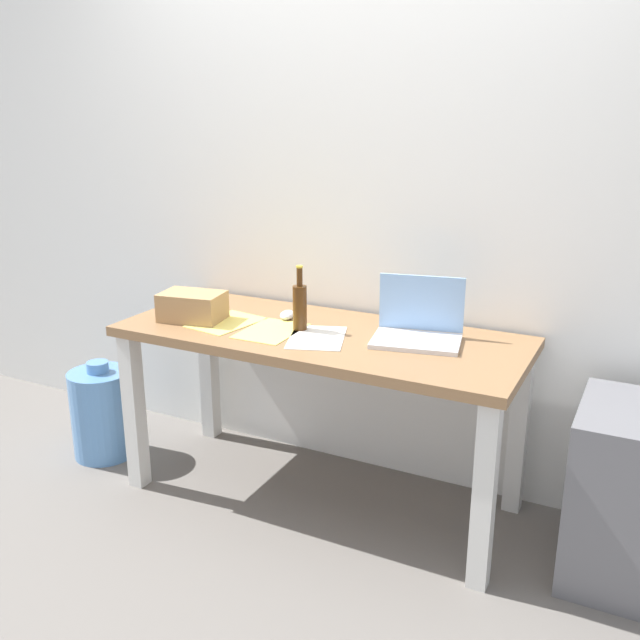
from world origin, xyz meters
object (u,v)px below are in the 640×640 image
water_cooler_jug (102,413)px  filing_cabinet (632,496)px  desk (320,357)px  laptop_right (418,328)px  beer_bottle (300,306)px  computer_mouse (287,315)px  cardboard_box (193,306)px

water_cooler_jug → filing_cabinet: (2.30, 0.15, 0.10)m
desk → laptop_right: (0.38, 0.08, 0.16)m
desk → beer_bottle: bearing=-172.7°
desk → laptop_right: size_ratio=4.41×
desk → computer_mouse: size_ratio=16.36×
laptop_right → cardboard_box: size_ratio=1.44×
desk → laptop_right: bearing=11.5°
desk → water_cooler_jug: size_ratio=3.47×
laptop_right → water_cooler_jug: bearing=-172.1°
laptop_right → beer_bottle: (-0.47, -0.09, 0.05)m
cardboard_box → water_cooler_jug: cardboard_box is taller
laptop_right → beer_bottle: bearing=-169.3°
desk → filing_cabinet: bearing=0.9°
laptop_right → filing_cabinet: bearing=-4.2°
desk → cardboard_box: bearing=-170.1°
laptop_right → water_cooler_jug: (-1.48, -0.21, -0.58)m
laptop_right → computer_mouse: bearing=177.9°
laptop_right → computer_mouse: 0.59m
beer_bottle → cardboard_box: (-0.47, -0.09, -0.04)m
beer_bottle → cardboard_box: size_ratio=1.03×
cardboard_box → water_cooler_jug: size_ratio=0.55×
desk → water_cooler_jug: 1.18m
beer_bottle → water_cooler_jug: 1.20m
beer_bottle → computer_mouse: bearing=137.6°
computer_mouse → cardboard_box: bearing=-166.9°
beer_bottle → computer_mouse: 0.18m
desk → filing_cabinet: size_ratio=2.58×
water_cooler_jug → laptop_right: bearing=7.9°
desk → filing_cabinet: desk is taller
beer_bottle → filing_cabinet: beer_bottle is taller
filing_cabinet → water_cooler_jug: bearing=-176.3°
desk → water_cooler_jug: desk is taller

